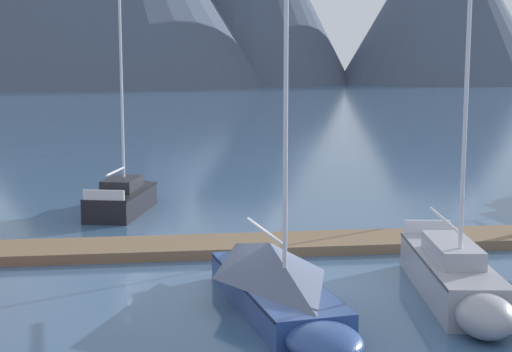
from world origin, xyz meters
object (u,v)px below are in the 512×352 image
Objects in this scene: sailboat_mid_dock_port at (126,196)px; mooring_buoy_channel_marker at (261,268)px; sailboat_mid_dock_starboard at (277,282)px; sailboat_far_berth at (455,277)px.

mooring_buoy_channel_marker is (4.06, -9.77, -0.36)m from sailboat_mid_dock_port.
sailboat_mid_dock_starboard is 3.10m from mooring_buoy_channel_marker.
sailboat_mid_dock_port reaches higher than sailboat_far_berth.
sailboat_mid_dock_starboard is at bearing -72.58° from sailboat_mid_dock_port.
sailboat_mid_dock_starboard is 16.01× the size of mooring_buoy_channel_marker.
sailboat_mid_dock_starboard is 4.38m from sailboat_far_berth.
sailboat_mid_dock_starboard is at bearing -176.73° from sailboat_far_berth.
sailboat_mid_dock_starboard is (4.03, -12.84, 0.13)m from sailboat_mid_dock_port.
sailboat_far_berth is 5.18m from mooring_buoy_channel_marker.
mooring_buoy_channel_marker is at bearing -67.44° from sailboat_mid_dock_port.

